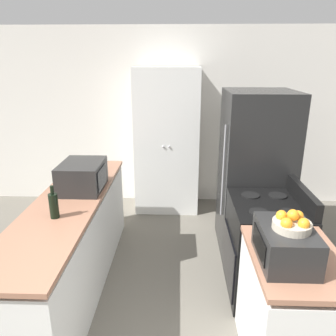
{
  "coord_description": "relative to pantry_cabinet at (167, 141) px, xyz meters",
  "views": [
    {
      "loc": [
        0.12,
        -1.37,
        2.15
      ],
      "look_at": [
        0.0,
        1.92,
        1.05
      ],
      "focal_mm": 35.0,
      "sensor_mm": 36.0,
      "label": 1
    }
  ],
  "objects": [
    {
      "name": "wall_back",
      "position": [
        0.06,
        0.33,
        0.27
      ],
      "size": [
        7.0,
        0.06,
        2.6
      ],
      "color": "silver",
      "rests_on": "ground_plane"
    },
    {
      "name": "counter_left",
      "position": [
        -0.84,
        -1.85,
        -0.58
      ],
      "size": [
        0.6,
        2.49,
        0.92
      ],
      "color": "silver",
      "rests_on": "ground_plane"
    },
    {
      "name": "counter_right",
      "position": [
        0.97,
        -2.68,
        -0.58
      ],
      "size": [
        0.6,
        0.84,
        0.92
      ],
      "color": "silver",
      "rests_on": "ground_plane"
    },
    {
      "name": "pantry_cabinet",
      "position": [
        0.0,
        0.0,
        0.0
      ],
      "size": [
        0.9,
        0.59,
        2.05
      ],
      "color": "white",
      "rests_on": "ground_plane"
    },
    {
      "name": "stove",
      "position": [
        0.99,
        -1.86,
        -0.56
      ],
      "size": [
        0.66,
        0.76,
        1.08
      ],
      "color": "black",
      "rests_on": "ground_plane"
    },
    {
      "name": "refrigerator",
      "position": [
        1.03,
        -1.04,
        -0.11
      ],
      "size": [
        0.76,
        0.8,
        1.84
      ],
      "color": "black",
      "rests_on": "ground_plane"
    },
    {
      "name": "microwave",
      "position": [
        -0.77,
        -1.57,
        0.03
      ],
      "size": [
        0.4,
        0.51,
        0.28
      ],
      "color": "black",
      "rests_on": "counter_left"
    },
    {
      "name": "wine_bottle",
      "position": [
        -0.83,
        -2.18,
        0.0
      ],
      "size": [
        0.07,
        0.07,
        0.28
      ],
      "color": "black",
      "rests_on": "counter_left"
    },
    {
      "name": "toaster_oven",
      "position": [
        0.86,
        -2.73,
        0.01
      ],
      "size": [
        0.33,
        0.45,
        0.24
      ],
      "color": "black",
      "rests_on": "counter_right"
    },
    {
      "name": "fruit_bowl",
      "position": [
        0.88,
        -2.74,
        0.17
      ],
      "size": [
        0.23,
        0.23,
        0.13
      ],
      "color": "#B2A893",
      "rests_on": "toaster_oven"
    }
  ]
}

